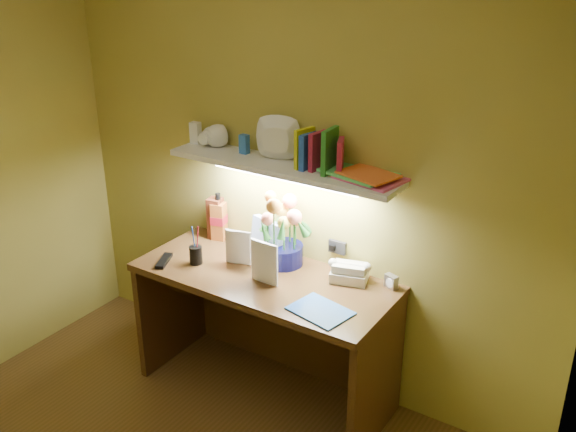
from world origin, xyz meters
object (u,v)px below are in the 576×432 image
object	(u,v)px
whisky_bottle	(219,216)
flower_bouquet	(283,231)
desk_clock	(391,281)
desk	(265,335)
telephone	(349,271)

from	to	relation	value
whisky_bottle	flower_bouquet	bearing A→B (deg)	-7.36
flower_bouquet	desk_clock	xyz separation A→B (m)	(0.61, 0.07, -0.16)
desk	whisky_bottle	xyz separation A→B (m)	(-0.48, 0.23, 0.52)
telephone	whisky_bottle	world-z (taller)	whisky_bottle
telephone	desk_clock	bearing A→B (deg)	-4.20
flower_bouquet	desk_clock	distance (m)	0.63
desk	desk_clock	xyz separation A→B (m)	(0.62, 0.24, 0.41)
desk	whisky_bottle	distance (m)	0.74
flower_bouquet	desk_clock	bearing A→B (deg)	6.92
desk_clock	whisky_bottle	world-z (taller)	whisky_bottle
desk	flower_bouquet	distance (m)	0.59
flower_bouquet	telephone	bearing A→B (deg)	3.89
flower_bouquet	desk_clock	size ratio (longest dim) A/B	5.52
flower_bouquet	telephone	world-z (taller)	flower_bouquet
flower_bouquet	whisky_bottle	distance (m)	0.50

